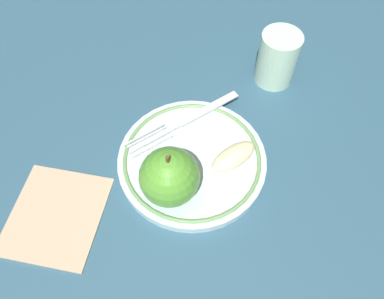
# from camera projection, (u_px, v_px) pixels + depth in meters

# --- Properties ---
(ground_plane) EXTENTS (2.00, 2.00, 0.00)m
(ground_plane) POSITION_uv_depth(u_px,v_px,m) (184.00, 155.00, 0.55)
(ground_plane) COLOR #2D5468
(plate) EXTENTS (0.21, 0.21, 0.02)m
(plate) POSITION_uv_depth(u_px,v_px,m) (192.00, 160.00, 0.53)
(plate) COLOR silver
(plate) RESTS_ON ground_plane
(apple_red_whole) EXTENTS (0.08, 0.08, 0.09)m
(apple_red_whole) POSITION_uv_depth(u_px,v_px,m) (170.00, 177.00, 0.47)
(apple_red_whole) COLOR #559E31
(apple_red_whole) RESTS_ON plate
(apple_slice_front) EXTENTS (0.08, 0.06, 0.02)m
(apple_slice_front) POSITION_uv_depth(u_px,v_px,m) (234.00, 156.00, 0.51)
(apple_slice_front) COLOR beige
(apple_slice_front) RESTS_ON plate
(fork) EXTENTS (0.17, 0.13, 0.00)m
(fork) POSITION_uv_depth(u_px,v_px,m) (188.00, 119.00, 0.56)
(fork) COLOR silver
(fork) RESTS_ON plate
(drinking_glass) EXTENTS (0.06, 0.06, 0.09)m
(drinking_glass) POSITION_uv_depth(u_px,v_px,m) (277.00, 58.00, 0.59)
(drinking_glass) COLOR silver
(drinking_glass) RESTS_ON ground_plane
(napkin_folded) EXTENTS (0.15, 0.14, 0.01)m
(napkin_folded) POSITION_uv_depth(u_px,v_px,m) (56.00, 215.00, 0.50)
(napkin_folded) COLOR tan
(napkin_folded) RESTS_ON ground_plane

